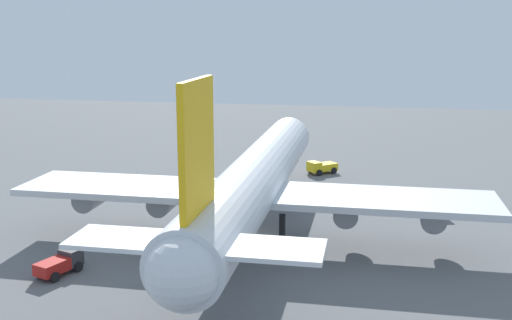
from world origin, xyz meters
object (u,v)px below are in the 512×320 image
maintenance_van (321,167)px  cargo_container_fore (435,209)px  safety_cone_nose (278,177)px  cargo_airplane (256,180)px  pushback_tractor (60,263)px

maintenance_van → cargo_container_fore: size_ratio=1.74×
cargo_container_fore → safety_cone_nose: cargo_container_fore is taller
cargo_airplane → maintenance_van: 32.74m
cargo_airplane → maintenance_van: bearing=-8.2°
pushback_tractor → cargo_airplane: bearing=-49.0°
cargo_airplane → cargo_container_fore: bearing=-60.1°
cargo_container_fore → safety_cone_nose: bearing=55.2°
pushback_tractor → safety_cone_nose: 43.67m
cargo_airplane → pushback_tractor: 22.10m
pushback_tractor → cargo_container_fore: (25.83, -36.61, -0.20)m
pushback_tractor → cargo_container_fore: pushback_tractor is taller
cargo_airplane → safety_cone_nose: size_ratio=94.80×
cargo_container_fore → safety_cone_nose: (15.33, 22.05, -0.57)m
cargo_airplane → cargo_container_fore: size_ratio=20.80×
cargo_container_fore → pushback_tractor: bearing=125.2°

